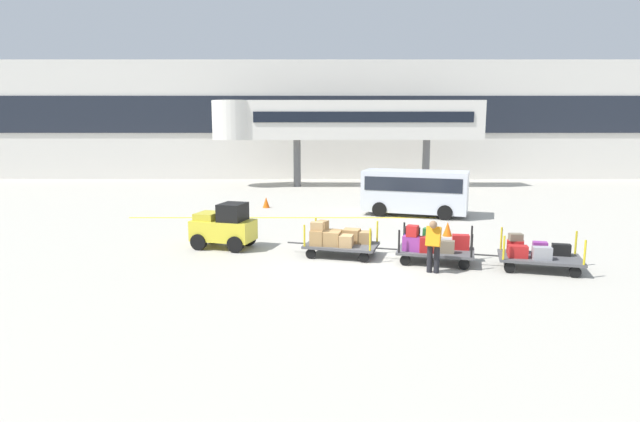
{
  "coord_description": "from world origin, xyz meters",
  "views": [
    {
      "loc": [
        -1.26,
        -15.91,
        4.24
      ],
      "look_at": [
        -1.29,
        3.83,
        0.96
      ],
      "focal_mm": 29.34,
      "sensor_mm": 36.0,
      "label": 1
    }
  ],
  "objects": [
    {
      "name": "ground_plane",
      "position": [
        0.0,
        0.0,
        0.0
      ],
      "size": [
        120.0,
        120.0,
        0.0
      ],
      "primitive_type": "plane",
      "color": "#B2ADA0"
    },
    {
      "name": "apron_lead_line",
      "position": [
        -2.99,
        7.74,
        0.0
      ],
      "size": [
        14.13,
        0.23,
        0.01
      ],
      "primitive_type": "cube",
      "rotation": [
        0.0,
        0.0,
        0.0
      ],
      "color": "yellow",
      "rests_on": "ground_plane"
    },
    {
      "name": "terminal_building",
      "position": [
        0.0,
        25.98,
        4.55
      ],
      "size": [
        57.08,
        2.51,
        9.08
      ],
      "color": "silver",
      "rests_on": "ground_plane"
    },
    {
      "name": "jet_bridge",
      "position": [
        -0.12,
        19.99,
        4.48
      ],
      "size": [
        18.19,
        3.0,
        5.82
      ],
      "color": "silver",
      "rests_on": "ground_plane"
    },
    {
      "name": "baggage_tug",
      "position": [
        -4.57,
        1.79,
        0.75
      ],
      "size": [
        2.32,
        1.7,
        1.58
      ],
      "color": "gold",
      "rests_on": "ground_plane"
    },
    {
      "name": "baggage_cart_lead",
      "position": [
        -0.67,
        0.7,
        0.55
      ],
      "size": [
        3.08,
        1.97,
        1.16
      ],
      "color": "#4C4C4F",
      "rests_on": "ground_plane"
    },
    {
      "name": "baggage_cart_middle",
      "position": [
        2.21,
        -0.12,
        0.54
      ],
      "size": [
        3.08,
        1.97,
        1.19
      ],
      "color": "#4C4C4F",
      "rests_on": "ground_plane"
    },
    {
      "name": "baggage_cart_tail",
      "position": [
        5.12,
        -0.93,
        0.47
      ],
      "size": [
        3.08,
        1.97,
        1.1
      ],
      "color": "#4C4C4F",
      "rests_on": "ground_plane"
    },
    {
      "name": "baggage_handler",
      "position": [
        1.98,
        -1.34,
        0.87
      ],
      "size": [
        0.52,
        0.54,
        1.56
      ],
      "color": "black",
      "rests_on": "ground_plane"
    },
    {
      "name": "shuttle_van",
      "position": [
        3.21,
        8.46,
        1.23
      ],
      "size": [
        5.15,
        3.31,
        2.1
      ],
      "color": "silver",
      "rests_on": "ground_plane"
    },
    {
      "name": "safety_cone_near",
      "position": [
        -4.04,
        10.69,
        0.28
      ],
      "size": [
        0.36,
        0.36,
        0.55
      ],
      "primitive_type": "cone",
      "color": "#EA590F",
      "rests_on": "ground_plane"
    },
    {
      "name": "safety_cone_far",
      "position": [
        3.64,
        3.75,
        0.28
      ],
      "size": [
        0.36,
        0.36,
        0.55
      ],
      "primitive_type": "cone",
      "color": "#EA590F",
      "rests_on": "ground_plane"
    }
  ]
}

